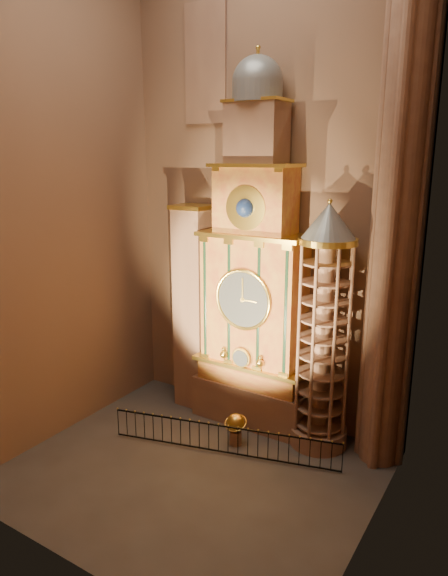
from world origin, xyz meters
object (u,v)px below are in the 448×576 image
Objects in this scene: stair_turret at (323,331)px; astronomical_clock at (254,287)px; portrait_tower at (194,307)px; celestial_globe at (236,426)px; iron_railing at (223,439)px.

astronomical_clock is at bearing 175.70° from stair_turret.
portrait_tower is (-3.40, 0.02, -1.53)m from astronomical_clock.
portrait_tower is 7.05× the size of celestial_globe.
portrait_tower is at bearing 148.84° from celestial_globe.
portrait_tower is 6.71m from iron_railing.
celestial_globe is at bearing -79.43° from astronomical_clock.
portrait_tower is 6.91m from stair_turret.
iron_railing is (-0.03, -0.97, -0.17)m from celestial_globe.
astronomical_clock is at bearing -0.29° from portrait_tower.
portrait_tower is 1.06× the size of iron_railing.
celestial_globe is at bearing -146.48° from stair_turret.
iron_railing is at bearing -91.94° from celestial_globe.
portrait_tower is at bearing 177.67° from stair_turret.
stair_turret is at bearing 33.52° from celestial_globe.
astronomical_clock is 6.82m from iron_railing.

